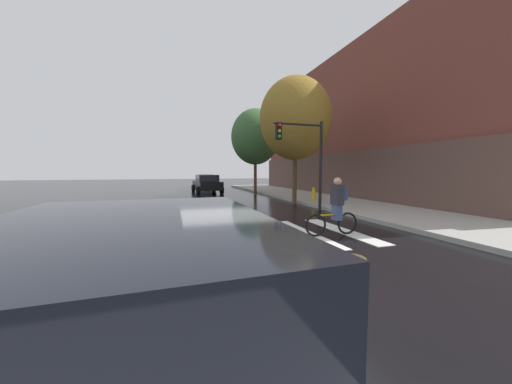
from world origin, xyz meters
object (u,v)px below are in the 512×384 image
(sedan_mid, at_px, (207,184))
(street_tree_near, at_px, (295,119))
(cyclist, at_px, (336,207))
(traffic_light_near, at_px, (305,150))
(sedan_near, at_px, (136,328))
(street_tree_mid, at_px, (255,137))
(fire_hydrant, at_px, (314,194))
(sedan_far, at_px, (205,181))
(manhole_cover, at_px, (351,257))

(sedan_mid, bearing_deg, street_tree_near, -67.52)
(cyclist, height_order, street_tree_near, street_tree_near)
(traffic_light_near, bearing_deg, sedan_near, -123.82)
(sedan_near, relative_size, street_tree_mid, 0.68)
(sedan_mid, xyz_separation_m, traffic_light_near, (3.07, -11.81, 2.05))
(sedan_near, xyz_separation_m, fire_hydrant, (8.24, 11.98, -0.29))
(fire_hydrant, bearing_deg, cyclist, -115.36)
(sedan_mid, relative_size, sedan_far, 1.01)
(street_tree_near, relative_size, street_tree_mid, 1.04)
(cyclist, bearing_deg, street_tree_near, 73.46)
(sedan_mid, distance_m, traffic_light_near, 12.37)
(manhole_cover, bearing_deg, street_tree_mid, 80.14)
(fire_hydrant, xyz_separation_m, street_tree_mid, (-1.62, 6.41, 4.06))
(sedan_mid, distance_m, fire_hydrant, 10.37)
(cyclist, xyz_separation_m, street_tree_mid, (1.84, 13.70, 3.75))
(sedan_mid, height_order, cyclist, cyclist)
(sedan_far, relative_size, street_tree_near, 0.65)
(sedan_far, bearing_deg, street_tree_mid, -73.80)
(fire_hydrant, height_order, street_tree_mid, street_tree_mid)
(fire_hydrant, xyz_separation_m, street_tree_near, (-1.36, -0.23, 4.26))
(sedan_far, xyz_separation_m, traffic_light_near, (2.36, -19.01, 2.07))
(cyclist, bearing_deg, traffic_light_near, 73.12)
(cyclist, distance_m, fire_hydrant, 8.07)
(sedan_near, distance_m, street_tree_mid, 19.91)
(traffic_light_near, bearing_deg, street_tree_mid, 87.00)
(sedan_near, height_order, street_tree_mid, street_tree_mid)
(traffic_light_near, height_order, street_tree_mid, street_tree_mid)
(manhole_cover, height_order, traffic_light_near, traffic_light_near)
(cyclist, bearing_deg, sedan_mid, 96.01)
(manhole_cover, bearing_deg, sedan_far, 90.31)
(street_tree_mid, bearing_deg, manhole_cover, -99.86)
(sedan_far, relative_size, cyclist, 2.69)
(manhole_cover, xyz_separation_m, traffic_light_near, (2.22, 6.31, 2.86))
(street_tree_near, bearing_deg, street_tree_mid, 92.23)
(traffic_light_near, bearing_deg, sedan_mid, 104.57)
(cyclist, bearing_deg, sedan_far, 92.44)
(sedan_near, bearing_deg, street_tree_near, 59.67)
(sedan_near, distance_m, sedan_far, 28.42)
(cyclist, relative_size, fire_hydrant, 2.19)
(sedan_near, distance_m, traffic_light_near, 11.21)
(traffic_light_near, xyz_separation_m, fire_hydrant, (2.10, 2.82, -2.33))
(sedan_near, height_order, fire_hydrant, sedan_near)
(sedan_mid, relative_size, traffic_light_near, 1.11)
(street_tree_mid, bearing_deg, fire_hydrant, -75.86)
(manhole_cover, relative_size, traffic_light_near, 0.15)
(sedan_mid, bearing_deg, traffic_light_near, -75.43)
(cyclist, xyz_separation_m, fire_hydrant, (3.45, 7.29, -0.31))
(fire_hydrant, bearing_deg, traffic_light_near, -126.63)
(sedan_near, height_order, street_tree_near, street_tree_near)
(fire_hydrant, bearing_deg, manhole_cover, -115.31)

